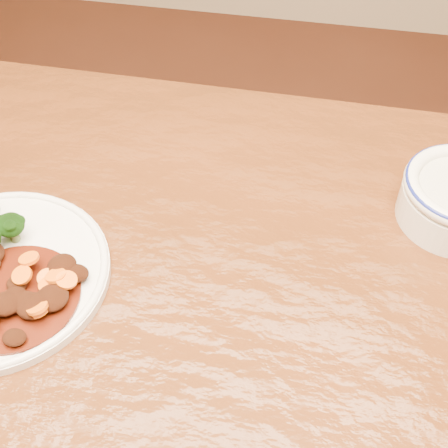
# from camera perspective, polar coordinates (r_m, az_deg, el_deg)

# --- Properties ---
(dining_table) EXTENTS (1.51, 0.92, 0.75)m
(dining_table) POSITION_cam_1_polar(r_m,az_deg,el_deg) (0.70, -1.87, -15.44)
(dining_table) COLOR #54260E
(dining_table) RESTS_ON ground
(mince_stew) EXTENTS (0.14, 0.14, 0.03)m
(mince_stew) POSITION_cam_1_polar(r_m,az_deg,el_deg) (0.68, -18.08, -5.90)
(mince_stew) COLOR #3F1206
(mince_stew) RESTS_ON dinner_plate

